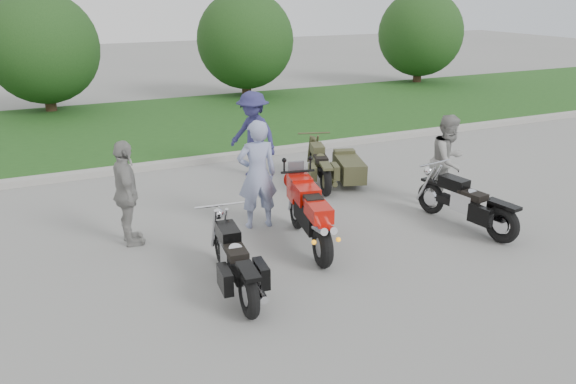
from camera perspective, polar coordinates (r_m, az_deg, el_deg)
name	(u,v)px	position (r m, az deg, el deg)	size (l,w,h in m)	color
ground	(315,267)	(8.61, 2.73, -7.64)	(80.00, 80.00, 0.00)	gray
curb	(202,160)	(13.81, -8.74, 3.24)	(60.00, 0.30, 0.15)	#A09E96
grass_strip	(163,125)	(17.72, -12.56, 6.68)	(60.00, 8.00, 0.14)	#2A5C1F
tree_mid_left	(43,48)	(20.35, -23.67, 13.26)	(3.60, 3.60, 4.00)	#3F2B1C
tree_mid_right	(245,40)	(21.70, -4.35, 15.12)	(3.60, 3.60, 4.00)	#3F2B1C
tree_far_right	(420,34)	(25.60, 13.31, 15.39)	(3.60, 3.60, 4.00)	#3F2B1C
sportbike_red	(310,213)	(9.01, 2.22, -2.14)	(0.64, 2.15, 1.02)	black
cruiser_left	(236,264)	(7.80, -5.34, -7.28)	(0.43, 2.17, 0.83)	black
cruiser_right	(469,206)	(10.27, 17.94, -1.33)	(0.58, 2.18, 0.84)	black
cruiser_sidecar	(337,168)	(12.07, 5.01, 2.47)	(1.38, 2.04, 0.81)	black
person_stripe	(257,175)	(9.71, -3.15, 1.78)	(0.70, 0.46, 1.93)	#8D98C0
person_grey	(448,161)	(11.18, 15.95, 3.07)	(0.87, 0.67, 1.78)	gray
person_denim	(253,135)	(12.47, -3.56, 5.84)	(1.24, 0.71, 1.91)	navy
person_back	(127,194)	(9.40, -16.08, -0.16)	(1.03, 0.43, 1.76)	gray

